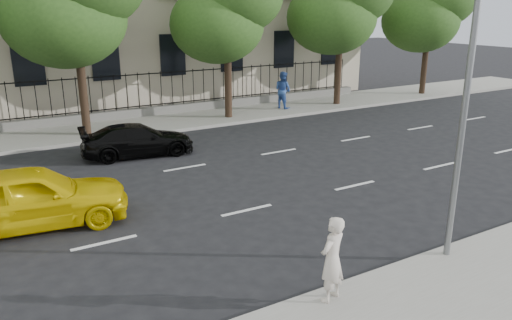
{
  "coord_description": "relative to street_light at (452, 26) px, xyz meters",
  "views": [
    {
      "loc": [
        -6.4,
        -8.88,
        5.55
      ],
      "look_at": [
        0.6,
        3.0,
        1.27
      ],
      "focal_mm": 35.0,
      "sensor_mm": 36.0,
      "label": 1
    }
  ],
  "objects": [
    {
      "name": "lane_markings",
      "position": [
        -2.5,
        6.52,
        -5.14
      ],
      "size": [
        49.6,
        4.62,
        0.01
      ],
      "primitive_type": null,
      "color": "silver",
      "rests_on": "ground"
    },
    {
      "name": "street_light",
      "position": [
        0.0,
        0.0,
        0.0
      ],
      "size": [
        0.25,
        3.32,
        8.05
      ],
      "color": "slate",
      "rests_on": "near_sidewalk"
    },
    {
      "name": "ground",
      "position": [
        -2.5,
        1.77,
        -5.15
      ],
      "size": [
        120.0,
        120.0,
        0.0
      ],
      "primitive_type": "plane",
      "color": "black",
      "rests_on": "ground"
    },
    {
      "name": "woman_near",
      "position": [
        -3.43,
        -0.63,
        -4.14
      ],
      "size": [
        0.72,
        0.59,
        1.71
      ],
      "primitive_type": "imported",
      "rotation": [
        0.0,
        0.0,
        3.48
      ],
      "color": "beige",
      "rests_on": "near_sidewalk"
    },
    {
      "name": "tree_f",
      "position": [
        16.54,
        15.13,
        0.73
      ],
      "size": [
        5.52,
        5.12,
        9.01
      ],
      "color": "#382619",
      "rests_on": "far_sidewalk"
    },
    {
      "name": "iron_fence",
      "position": [
        -2.5,
        17.47,
        -4.5
      ],
      "size": [
        30.0,
        0.5,
        2.2
      ],
      "color": "slate",
      "rests_on": "far_sidewalk"
    },
    {
      "name": "black_sedan",
      "position": [
        -3.43,
        11.13,
        -4.53
      ],
      "size": [
        4.43,
        2.28,
        1.23
      ],
      "primitive_type": "imported",
      "rotation": [
        0.0,
        0.0,
        1.44
      ],
      "color": "black",
      "rests_on": "ground"
    },
    {
      "name": "far_sidewalk",
      "position": [
        -2.5,
        15.77,
        -5.07
      ],
      "size": [
        60.0,
        4.0,
        0.15
      ],
      "primitive_type": "cube",
      "color": "gray",
      "rests_on": "ground"
    },
    {
      "name": "pedestrian_far",
      "position": [
        6.08,
        15.43,
        -4.0
      ],
      "size": [
        1.0,
        1.14,
        2.0
      ],
      "primitive_type": "imported",
      "rotation": [
        0.0,
        0.0,
        1.85
      ],
      "color": "#30519B",
      "rests_on": "far_sidewalk"
    },
    {
      "name": "yellow_taxi",
      "position": [
        -7.82,
        6.16,
        -4.33
      ],
      "size": [
        5.05,
        2.59,
        1.64
      ],
      "primitive_type": "imported",
      "rotation": [
        0.0,
        0.0,
        1.43
      ],
      "color": "#DDBD06",
      "rests_on": "ground"
    }
  ]
}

